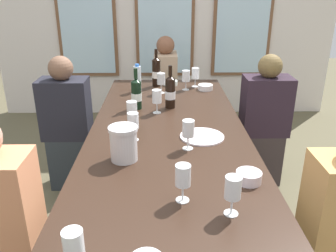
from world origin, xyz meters
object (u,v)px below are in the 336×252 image
(metal_pitcher, at_px, (124,143))
(tasting_bowl_1, at_px, (170,83))
(wine_glass_4, at_px, (233,190))
(tasting_bowl_0, at_px, (249,177))
(wine_glass_6, at_px, (133,121))
(wine_bottle_2, at_px, (170,92))
(water_bottle, at_px, (137,79))
(wine_bottle_1, at_px, (156,72))
(seated_person_2, at_px, (68,127))
(wine_glass_0, at_px, (186,77))
(tasting_bowl_3, at_px, (205,87))
(wine_glass_7, at_px, (195,74))
(dining_table, at_px, (168,143))
(wine_glass_9, at_px, (74,246))
(seated_person_4, at_px, (166,91))
(wine_glass_3, at_px, (157,97))
(wine_bottle_0, at_px, (136,94))
(wine_glass_8, at_px, (188,130))
(seated_person_3, at_px, (264,124))
(wine_glass_2, at_px, (132,110))
(wine_glass_1, at_px, (183,176))
(wine_glass_5, at_px, (161,79))
(white_plate_0, at_px, (202,137))

(metal_pitcher, distance_m, tasting_bowl_1, 1.50)
(metal_pitcher, distance_m, wine_glass_4, 0.69)
(tasting_bowl_0, distance_m, wine_glass_6, 0.77)
(wine_bottle_2, bearing_deg, metal_pitcher, -107.47)
(tasting_bowl_0, bearing_deg, water_bottle, 112.36)
(wine_bottle_1, height_order, seated_person_2, seated_person_2)
(water_bottle, height_order, wine_glass_6, water_bottle)
(wine_glass_4, bearing_deg, wine_glass_0, 92.38)
(tasting_bowl_3, xyz_separation_m, wine_glass_7, (-0.08, 0.10, 0.09))
(dining_table, distance_m, wine_bottle_2, 0.54)
(water_bottle, xyz_separation_m, wine_glass_9, (-0.07, -2.08, 0.00))
(wine_glass_9, relative_size, seated_person_4, 0.16)
(water_bottle, distance_m, wine_glass_0, 0.42)
(wine_glass_3, relative_size, wine_glass_9, 1.00)
(wine_bottle_0, xyz_separation_m, seated_person_4, (0.23, 1.19, -0.33))
(wine_bottle_1, distance_m, tasting_bowl_0, 1.75)
(wine_glass_0, height_order, wine_glass_6, same)
(dining_table, relative_size, wine_glass_3, 15.27)
(wine_glass_4, distance_m, wine_glass_8, 0.63)
(wine_bottle_0, bearing_deg, wine_glass_6, -88.09)
(tasting_bowl_0, relative_size, water_bottle, 0.51)
(wine_glass_0, height_order, seated_person_3, seated_person_3)
(tasting_bowl_3, xyz_separation_m, wine_glass_3, (-0.42, -0.59, 0.09))
(wine_glass_7, bearing_deg, wine_bottle_0, -129.85)
(wine_glass_9, bearing_deg, wine_bottle_0, 86.93)
(tasting_bowl_1, height_order, wine_glass_0, wine_glass_0)
(wine_glass_2, xyz_separation_m, wine_glass_4, (0.48, -0.95, -0.00))
(tasting_bowl_1, relative_size, wine_glass_9, 0.76)
(wine_glass_1, bearing_deg, tasting_bowl_1, 90.38)
(wine_glass_4, relative_size, wine_glass_6, 1.00)
(wine_bottle_2, xyz_separation_m, wine_glass_9, (-0.34, -1.64, -0.01))
(dining_table, height_order, seated_person_4, seated_person_4)
(wine_glass_1, distance_m, wine_glass_2, 0.90)
(dining_table, bearing_deg, wine_glass_1, -85.90)
(wine_bottle_0, height_order, seated_person_4, seated_person_4)
(wine_glass_7, bearing_deg, wine_glass_9, -104.63)
(water_bottle, bearing_deg, dining_table, -75.23)
(dining_table, relative_size, wine_glass_5, 15.27)
(wine_glass_5, height_order, wine_glass_9, same)
(wine_bottle_0, distance_m, wine_glass_9, 1.63)
(white_plate_0, height_order, seated_person_3, seated_person_3)
(water_bottle, xyz_separation_m, wine_glass_1, (0.30, -1.67, 0.01))
(wine_glass_3, distance_m, wine_glass_7, 0.76)
(wine_bottle_0, xyz_separation_m, wine_glass_2, (-0.00, -0.36, 0.00))
(wine_bottle_0, height_order, seated_person_2, seated_person_2)
(white_plate_0, height_order, wine_glass_3, wine_glass_3)
(wine_glass_1, relative_size, wine_glass_6, 1.00)
(tasting_bowl_0, xyz_separation_m, wine_glass_9, (-0.69, -0.57, 0.09))
(metal_pitcher, relative_size, wine_glass_2, 1.09)
(dining_table, height_order, wine_glass_7, wine_glass_7)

